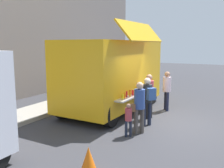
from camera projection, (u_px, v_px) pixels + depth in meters
ground_plane at (164, 122)px, 9.25m from camera, size 60.00×60.00×0.00m
food_truck_main at (113, 73)px, 10.78m from camera, size 5.53×3.21×3.71m
traffic_cone_orange at (89, 158)px, 5.72m from camera, size 0.36×0.36×0.55m
trash_bin at (112, 82)px, 15.84m from camera, size 0.60×0.60×1.02m
customer_front_ordering at (149, 93)px, 9.60m from camera, size 0.55×0.41×1.73m
customer_mid_with_backpack at (148, 97)px, 8.73m from camera, size 0.51×0.54×1.71m
customer_rear_waiting at (139, 103)px, 7.95m from camera, size 0.50×0.47×1.69m
customer_extra_browsing at (167, 87)px, 10.81m from camera, size 0.35×0.35×1.71m
child_near_queue at (128, 117)px, 7.74m from camera, size 0.22×0.22×1.06m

